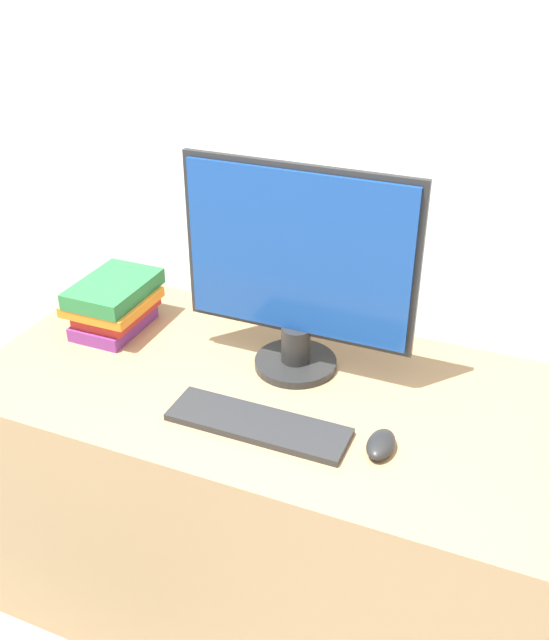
# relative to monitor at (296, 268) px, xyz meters

# --- Properties ---
(desk) EXTENTS (1.48, 0.71, 0.75)m
(desk) POSITION_rel_monitor_xyz_m (0.00, -0.10, -0.65)
(desk) COLOR tan
(desk) RESTS_ON ground_plane
(monitor) EXTENTS (0.57, 0.20, 0.52)m
(monitor) POSITION_rel_monitor_xyz_m (0.00, 0.00, 0.00)
(monitor) COLOR #282828
(monitor) RESTS_ON desk
(keyboard) EXTENTS (0.41, 0.12, 0.02)m
(keyboard) POSITION_rel_monitor_xyz_m (0.02, -0.26, -0.26)
(keyboard) COLOR #2D2D2D
(keyboard) RESTS_ON desk
(mouse) EXTENTS (0.06, 0.10, 0.04)m
(mouse) POSITION_rel_monitor_xyz_m (0.29, -0.23, -0.25)
(mouse) COLOR #262626
(mouse) RESTS_ON desk
(book_stack) EXTENTS (0.19, 0.24, 0.14)m
(book_stack) POSITION_rel_monitor_xyz_m (-0.51, -0.01, -0.20)
(book_stack) COLOR #7A3384
(book_stack) RESTS_ON desk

